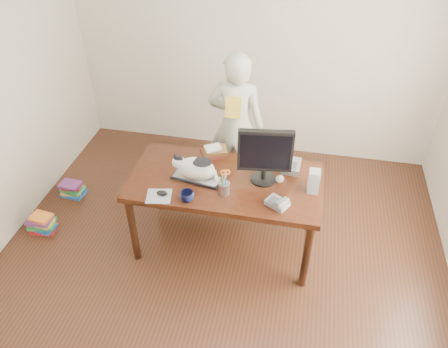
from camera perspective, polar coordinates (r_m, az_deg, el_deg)
room at (r=2.82m, az=-2.25°, el=1.27°), size 4.50×4.50×4.50m
desk at (r=3.80m, az=0.39°, el=-1.78°), size 1.60×0.80×0.75m
keyboard at (r=3.65m, az=-3.59°, el=-0.52°), size 0.43×0.22×0.02m
cat at (r=3.59m, az=-3.85°, el=0.86°), size 0.41×0.24×0.23m
monitor at (r=3.48m, az=5.39°, el=2.65°), size 0.44×0.24×0.50m
pen_cup at (r=3.47m, az=-0.02°, el=-1.70°), size 0.12×0.12×0.24m
mousepad at (r=3.52m, az=-8.50°, el=-2.87°), size 0.23×0.21×0.00m
mouse at (r=3.52m, az=-8.12°, el=-2.48°), size 0.10×0.07×0.04m
coffee_mug at (r=3.43m, az=-4.84°, el=-2.93°), size 0.15×0.15×0.09m
phone at (r=3.41m, az=7.03°, el=-3.75°), size 0.21×0.19×0.08m
speaker at (r=3.55m, az=11.63°, el=-0.92°), size 0.09×0.10×0.20m
baseball at (r=3.63m, az=7.29°, el=-0.65°), size 0.07×0.07×0.07m
book_stack at (r=3.92m, az=-1.24°, el=2.98°), size 0.27×0.24×0.08m
calculator at (r=3.79m, az=8.74°, el=1.06°), size 0.17×0.22×0.06m
person at (r=4.34m, az=1.58°, el=6.43°), size 0.56×0.38×1.52m
held_book at (r=4.05m, az=1.21°, el=8.68°), size 0.15×0.09×0.20m
book_pile_a at (r=4.55m, az=-22.67°, el=-5.99°), size 0.27×0.22×0.18m
book_pile_b at (r=4.88m, az=-19.21°, el=-1.87°), size 0.26×0.20×0.15m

